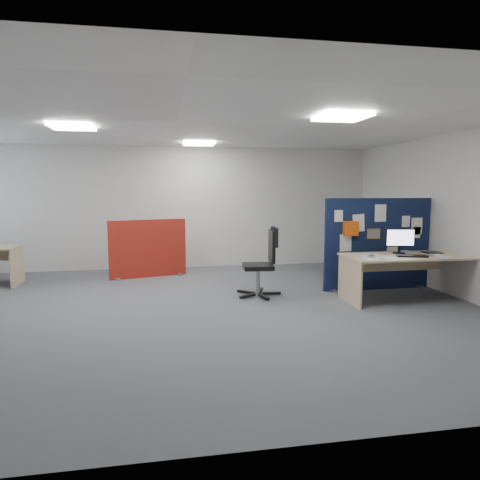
{
  "coord_description": "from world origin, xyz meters",
  "views": [
    {
      "loc": [
        -0.21,
        -6.17,
        1.78
      ],
      "look_at": [
        0.92,
        0.21,
        1.0
      ],
      "focal_mm": 32.0,
      "sensor_mm": 36.0,
      "label": 1
    }
  ],
  "objects": [
    {
      "name": "paper_tray",
      "position": [
        4.11,
        0.12,
        0.74
      ],
      "size": [
        0.3,
        0.25,
        0.01
      ],
      "primitive_type": "cube",
      "rotation": [
        0.0,
        0.0,
        -0.1
      ],
      "color": "black",
      "rests_on": "main_desk"
    },
    {
      "name": "keyboard",
      "position": [
        3.57,
        -0.18,
        0.74
      ],
      "size": [
        0.48,
        0.32,
        0.02
      ],
      "primitive_type": "cube",
      "rotation": [
        0.0,
        0.0,
        -0.33
      ],
      "color": "black",
      "rests_on": "main_desk"
    },
    {
      "name": "desk_papers",
      "position": [
        3.41,
        -0.04,
        0.73
      ],
      "size": [
        1.51,
        0.89,
        0.0
      ],
      "color": "white",
      "rests_on": "main_desk"
    },
    {
      "name": "wall_right",
      "position": [
        4.5,
        0.0,
        1.35
      ],
      "size": [
        0.02,
        7.0,
        2.7
      ],
      "primitive_type": "cube",
      "color": "silver",
      "rests_on": "floor"
    },
    {
      "name": "ceiling_lights",
      "position": [
        0.33,
        0.67,
        2.67
      ],
      "size": [
        4.1,
        4.1,
        0.04
      ],
      "color": "white",
      "rests_on": "ceiling"
    },
    {
      "name": "mouse",
      "position": [
        3.87,
        -0.21,
        0.74
      ],
      "size": [
        0.11,
        0.08,
        0.03
      ],
      "primitive_type": "cube",
      "rotation": [
        0.0,
        0.0,
        0.21
      ],
      "color": "gray",
      "rests_on": "main_desk"
    },
    {
      "name": "floor",
      "position": [
        0.0,
        0.0,
        0.0
      ],
      "size": [
        9.0,
        9.0,
        0.0
      ],
      "primitive_type": "plane",
      "color": "#55575D",
      "rests_on": "ground"
    },
    {
      "name": "wall_back",
      "position": [
        0.0,
        3.5,
        1.35
      ],
      "size": [
        9.0,
        0.02,
        2.7
      ],
      "primitive_type": "cube",
      "color": "silver",
      "rests_on": "floor"
    },
    {
      "name": "office_chair",
      "position": [
        1.41,
        0.62,
        0.64
      ],
      "size": [
        0.73,
        0.75,
        1.13
      ],
      "rotation": [
        0.0,
        0.0,
        -0.08
      ],
      "color": "black",
      "rests_on": "floor"
    },
    {
      "name": "main_desk",
      "position": [
        3.58,
        0.01,
        0.57
      ],
      "size": [
        1.99,
        0.89,
        0.73
      ],
      "color": "#CFAC84",
      "rests_on": "floor"
    },
    {
      "name": "red_divider",
      "position": [
        -0.54,
        2.53,
        0.57
      ],
      "size": [
        1.51,
        0.45,
        1.16
      ],
      "rotation": [
        0.0,
        0.0,
        0.26
      ],
      "color": "maroon",
      "rests_on": "floor"
    },
    {
      "name": "navy_divider",
      "position": [
        3.46,
        0.75,
        0.81
      ],
      "size": [
        1.96,
        0.3,
        1.62
      ],
      "color": "#0E1334",
      "rests_on": "floor"
    },
    {
      "name": "wall_front",
      "position": [
        0.0,
        -3.5,
        1.35
      ],
      "size": [
        9.0,
        0.02,
        2.7
      ],
      "primitive_type": "cube",
      "color": "silver",
      "rests_on": "floor"
    },
    {
      "name": "monitor_main",
      "position": [
        3.53,
        0.13,
        0.96
      ],
      "size": [
        0.47,
        0.2,
        0.41
      ],
      "rotation": [
        0.0,
        0.0,
        -0.2
      ],
      "color": "black",
      "rests_on": "main_desk"
    },
    {
      "name": "ceiling",
      "position": [
        0.0,
        0.0,
        2.7
      ],
      "size": [
        9.0,
        7.0,
        0.02
      ],
      "primitive_type": "cube",
      "color": "white",
      "rests_on": "wall_back"
    }
  ]
}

